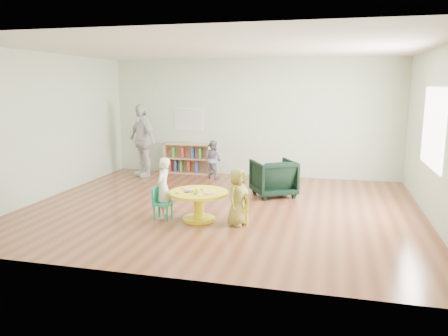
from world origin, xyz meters
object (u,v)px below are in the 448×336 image
Objects in this scene: kid_chair_right at (242,206)px; bookshelf at (188,159)px; adult_caretaker at (142,140)px; toddler at (213,159)px; armchair at (273,178)px; child_left at (163,188)px; child_right at (237,197)px; kid_chair_left at (161,202)px; activity_table at (199,200)px.

bookshelf is (-2.16, 3.68, 0.08)m from kid_chair_right.
toddler is at bearing 40.27° from adult_caretaker.
armchair is at bearing -20.22° from kid_chair_right.
armchair is (2.41, -1.77, -0.00)m from bookshelf.
kid_chair_right is 1.93m from armchair.
child_left is (-1.33, -0.01, 0.22)m from kid_chair_right.
child_left is at bearing 102.87° from child_right.
toddler is at bearing -68.57° from armchair.
kid_chair_right is (1.36, 0.07, -0.00)m from kid_chair_left.
armchair is at bearing -36.32° from bookshelf.
adult_caretaker is (-1.76, 3.07, 0.37)m from child_left.
bookshelf reaches higher than kid_chair_left.
child_right reaches higher than activity_table.
armchair reaches higher than kid_chair_right.
bookshelf is 2.99m from armchair.
bookshelf is 1.31× the size of child_right.
armchair is at bearing 168.00° from toddler.
kid_chair_right is 3.52m from toddler.
activity_table is at bearing -17.94° from adult_caretaker.
adult_caretaker is at bearing 60.33° from child_right.
armchair is at bearing 7.74° from child_right.
toddler is at bearing -29.45° from bookshelf.
kid_chair_left is 1.31m from child_right.
child_right is at bearing 132.80° from kid_chair_right.
kid_chair_left is 3.62m from adult_caretaker.
adult_caretaker is (-1.72, -0.18, 0.42)m from toddler.
adult_caretaker is (-0.93, -0.63, 0.51)m from bookshelf.
adult_caretaker is (-1.73, 3.12, 0.59)m from kid_chair_left.
child_left is (-1.58, -1.92, 0.14)m from armchair.
toddler is at bearing 178.87° from child_left.
armchair is 2.09m from toddler.
kid_chair_right is 0.44× the size of bookshelf.
activity_table is 2.14m from armchair.
bookshelf is 1.23m from adult_caretaker.
child_left reaches higher than toddler.
child_left is at bearing -77.33° from bookshelf.
child_right is at bearing -8.13° from activity_table.
activity_table is at bearing -68.63° from bookshelf.
child_right is (-0.06, -0.09, 0.17)m from kid_chair_right.
child_right is 0.52× the size of adult_caretaker.
activity_table is at bearing 33.84° from armchair.
kid_chair_left is (-0.64, -0.07, -0.05)m from activity_table.
kid_chair_left is 3.84m from bookshelf.
child_left is at bearing 152.43° from kid_chair_left.
activity_table is at bearing 89.67° from child_left.
armchair is at bearing 138.85° from child_left.
bookshelf reaches higher than activity_table.
kid_chair_left is 0.52× the size of child_left.
armchair reaches higher than activity_table.
bookshelf is (-0.80, 3.75, 0.08)m from kid_chair_left.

